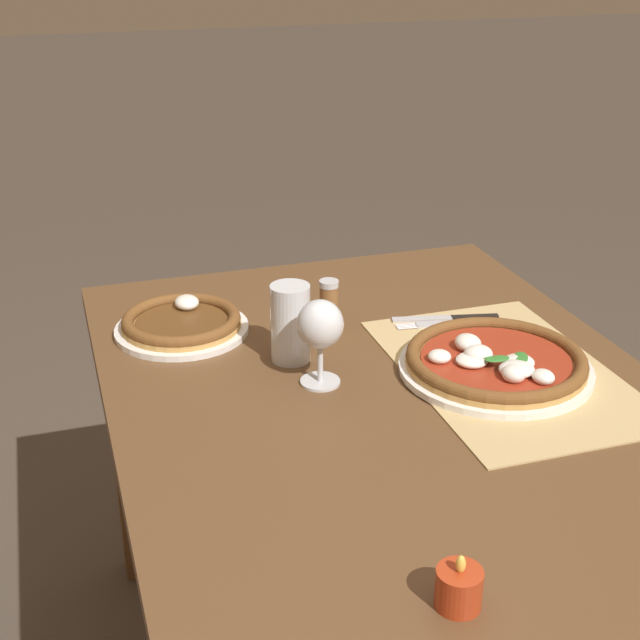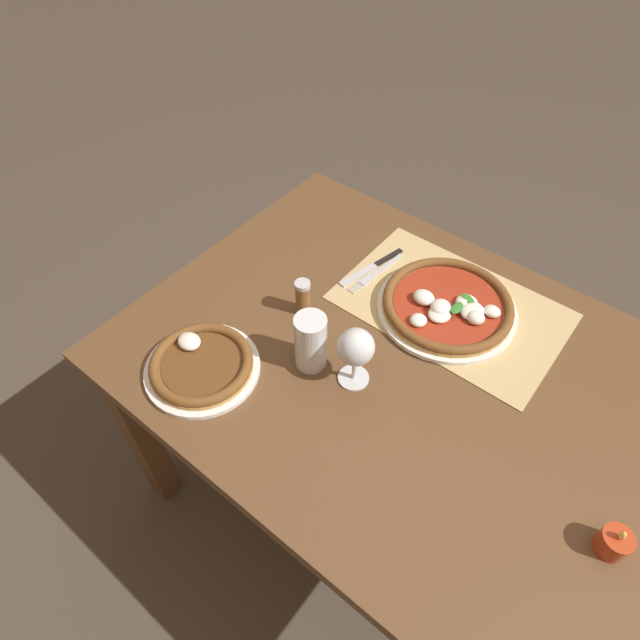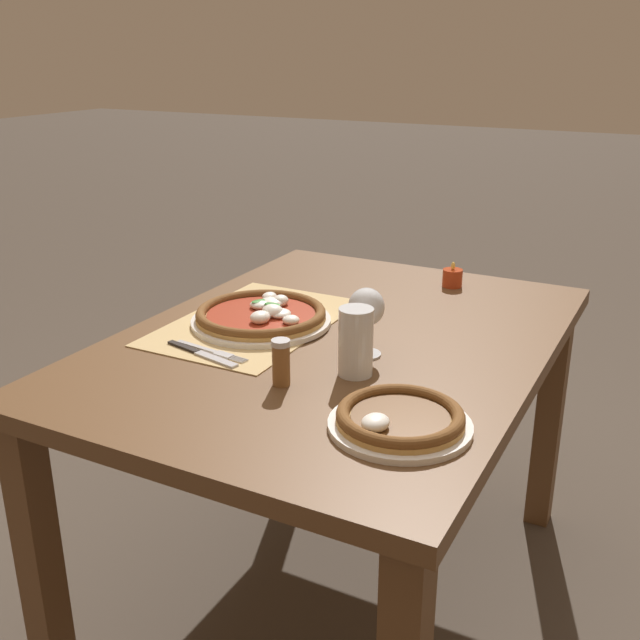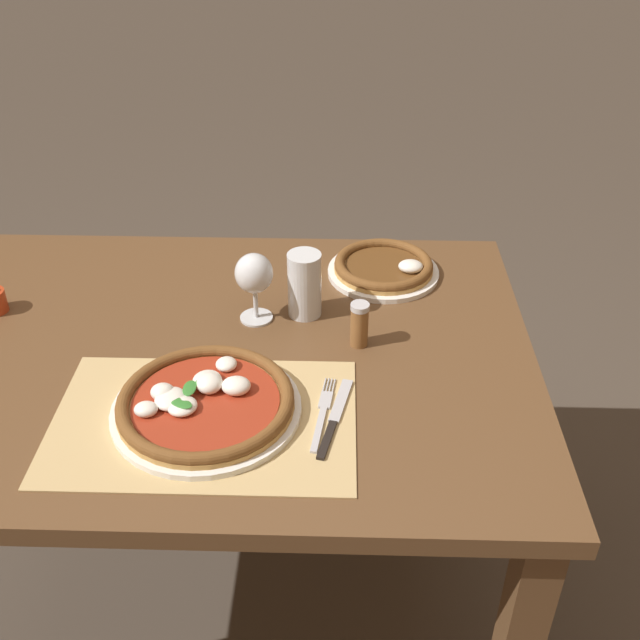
% 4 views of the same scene
% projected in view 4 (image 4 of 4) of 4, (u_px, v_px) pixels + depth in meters
% --- Properties ---
extents(ground_plane, '(24.00, 24.00, 0.00)m').
position_uv_depth(ground_plane, '(237.00, 578.00, 1.93)').
color(ground_plane, '#473D33').
extents(dining_table, '(1.29, 0.94, 0.74)m').
position_uv_depth(dining_table, '(218.00, 386.00, 1.57)').
color(dining_table, brown).
rests_on(dining_table, ground).
extents(paper_placemat, '(0.54, 0.35, 0.00)m').
position_uv_depth(paper_placemat, '(204.00, 420.00, 1.33)').
color(paper_placemat, tan).
rests_on(paper_placemat, dining_table).
extents(pizza_near, '(0.34, 0.34, 0.05)m').
position_uv_depth(pizza_near, '(205.00, 402.00, 1.34)').
color(pizza_near, white).
rests_on(pizza_near, paper_placemat).
extents(pizza_far, '(0.26, 0.26, 0.05)m').
position_uv_depth(pizza_far, '(384.00, 267.00, 1.74)').
color(pizza_far, white).
rests_on(pizza_far, dining_table).
extents(wine_glass, '(0.08, 0.08, 0.16)m').
position_uv_depth(wine_glass, '(254.00, 276.00, 1.54)').
color(wine_glass, silver).
rests_on(wine_glass, dining_table).
extents(pint_glass, '(0.07, 0.07, 0.15)m').
position_uv_depth(pint_glass, '(305.00, 286.00, 1.58)').
color(pint_glass, silver).
rests_on(pint_glass, dining_table).
extents(fork, '(0.04, 0.20, 0.00)m').
position_uv_depth(fork, '(323.00, 413.00, 1.34)').
color(fork, '#B7B7BC').
rests_on(fork, paper_placemat).
extents(knife, '(0.06, 0.21, 0.01)m').
position_uv_depth(knife, '(335.00, 417.00, 1.33)').
color(knife, black).
rests_on(knife, paper_placemat).
extents(pepper_shaker, '(0.04, 0.04, 0.10)m').
position_uv_depth(pepper_shaker, '(359.00, 324.00, 1.50)').
color(pepper_shaker, brown).
rests_on(pepper_shaker, dining_table).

